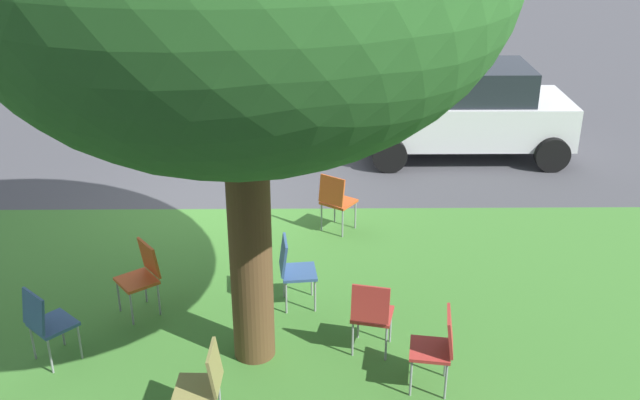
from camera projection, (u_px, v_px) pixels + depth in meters
name	position (u px, v px, depth m)	size (l,w,h in m)	color
ground	(211.00, 204.00, 11.53)	(80.00, 80.00, 0.00)	#424247
grass_verge	(177.00, 318.00, 8.62)	(48.00, 6.00, 0.01)	#3D752D
chair_0	(293.00, 267.00, 8.67)	(0.46, 0.46, 0.88)	#335184
chair_1	(142.00, 273.00, 8.54)	(0.58, 0.58, 0.88)	#C64C1E
chair_2	(204.00, 382.00, 6.73)	(0.44, 0.43, 0.88)	olive
chair_3	(336.00, 198.00, 10.45)	(0.58, 0.58, 0.88)	#C64C1E
chair_4	(46.00, 321.00, 7.64)	(0.59, 0.59, 0.88)	#335184
chair_5	(438.00, 344.00, 7.27)	(0.48, 0.48, 0.88)	#B7332D
chair_6	(372.00, 312.00, 7.79)	(0.50, 0.51, 0.88)	#B7332D
parked_car	(466.00, 110.00, 13.22)	(3.70, 1.92, 1.65)	silver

